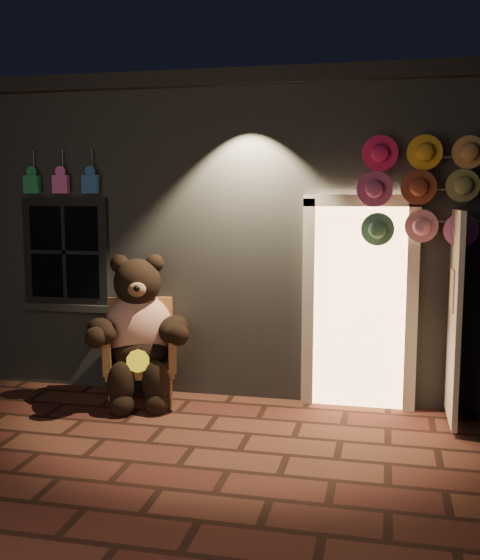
% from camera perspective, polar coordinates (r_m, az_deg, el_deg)
% --- Properties ---
extents(ground, '(60.00, 60.00, 0.00)m').
position_cam_1_polar(ground, '(5.92, -4.13, -14.28)').
color(ground, '#572E21').
rests_on(ground, ground).
extents(shop_building, '(7.30, 5.95, 3.51)m').
position_cam_1_polar(shop_building, '(9.40, 2.82, 4.70)').
color(shop_building, slate).
rests_on(shop_building, ground).
extents(wicker_armchair, '(0.90, 0.87, 1.07)m').
position_cam_1_polar(wicker_armchair, '(7.12, -8.65, -6.06)').
color(wicker_armchair, '#A86A41').
rests_on(wicker_armchair, ground).
extents(teddy_bear, '(1.10, 1.03, 1.60)m').
position_cam_1_polar(teddy_bear, '(6.94, -8.86, -4.49)').
color(teddy_bear, red).
rests_on(teddy_bear, ground).
extents(hat_rack, '(1.69, 0.22, 2.77)m').
position_cam_1_polar(hat_rack, '(6.56, 17.45, 7.34)').
color(hat_rack, '#59595E').
rests_on(hat_rack, ground).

